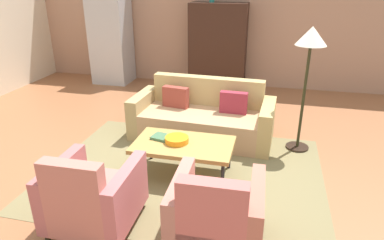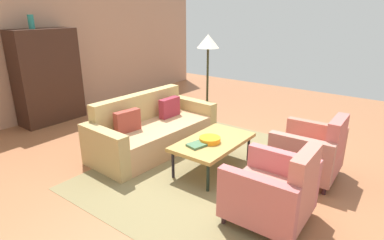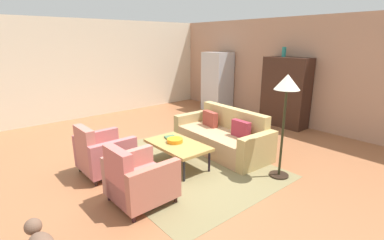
{
  "view_description": "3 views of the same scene",
  "coord_description": "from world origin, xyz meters",
  "views": [
    {
      "loc": [
        0.96,
        -3.68,
        2.3
      ],
      "look_at": [
        -0.03,
        0.47,
        0.51
      ],
      "focal_mm": 32.12,
      "sensor_mm": 36.0,
      "label": 1
    },
    {
      "loc": [
        -3.4,
        -2.28,
        2.14
      ],
      "look_at": [
        0.14,
        0.39,
        0.59
      ],
      "focal_mm": 29.74,
      "sensor_mm": 36.0,
      "label": 2
    },
    {
      "loc": [
        3.79,
        -2.94,
        2.23
      ],
      "look_at": [
        -0.23,
        0.43,
        0.73
      ],
      "focal_mm": 26.42,
      "sensor_mm": 36.0,
      "label": 3
    }
  ],
  "objects": [
    {
      "name": "refrigerator",
      "position": [
        -2.64,
        3.53,
        0.93
      ],
      "size": [
        0.8,
        0.73,
        1.85
      ],
      "color": "#B7BABF",
      "rests_on": "ground"
    },
    {
      "name": "wall_back",
      "position": [
        0.0,
        3.98,
        1.4
      ],
      "size": [
        9.06,
        0.12,
        2.8
      ],
      "primitive_type": "cube",
      "color": "tan",
      "rests_on": "ground"
    },
    {
      "name": "area_rug",
      "position": [
        -0.01,
        -0.04,
        0.0
      ],
      "size": [
        3.4,
        2.6,
        0.01
      ],
      "primitive_type": "cube",
      "color": "olive",
      "rests_on": "ground"
    },
    {
      "name": "ground_plane",
      "position": [
        0.0,
        0.0,
        0.0
      ],
      "size": [
        10.87,
        10.87,
        0.0
      ],
      "primitive_type": "plane",
      "color": "#9E623D"
    },
    {
      "name": "wall_left",
      "position": [
        -4.53,
        0.0,
        1.4
      ],
      "size": [
        0.12,
        7.95,
        2.8
      ],
      "primitive_type": "cube",
      "color": "beige",
      "rests_on": "ground"
    },
    {
      "name": "cabinet",
      "position": [
        -0.22,
        3.63,
        0.9
      ],
      "size": [
        1.2,
        0.51,
        1.8
      ],
      "color": "#361F16",
      "rests_on": "ground"
    },
    {
      "name": "vase_tall",
      "position": [
        -0.37,
        3.63,
        1.92
      ],
      "size": [
        0.11,
        0.11,
        0.25
      ],
      "primitive_type": "cylinder",
      "color": "#23776D",
      "rests_on": "cabinet"
    },
    {
      "name": "armchair_right",
      "position": [
        0.6,
        -1.25,
        0.34
      ],
      "size": [
        0.82,
        0.82,
        0.88
      ],
      "rotation": [
        0.0,
        0.0,
        0.03
      ],
      "color": "#33241F",
      "rests_on": "ground"
    },
    {
      "name": "fruit_bowl",
      "position": [
        -0.09,
        -0.09,
        0.47
      ],
      "size": [
        0.29,
        0.29,
        0.07
      ],
      "primitive_type": "cylinder",
      "color": "orange",
      "rests_on": "coffee_table"
    },
    {
      "name": "coffee_table",
      "position": [
        -0.01,
        -0.09,
        0.4
      ],
      "size": [
        1.2,
        0.7,
        0.44
      ],
      "color": "black",
      "rests_on": "ground"
    },
    {
      "name": "couch",
      "position": [
        -0.0,
        1.1,
        0.29
      ],
      "size": [
        2.14,
        1.0,
        0.86
      ],
      "rotation": [
        0.0,
        0.0,
        3.09
      ],
      "color": "tan",
      "rests_on": "ground"
    },
    {
      "name": "armchair_left",
      "position": [
        -0.6,
        -1.25,
        0.34
      ],
      "size": [
        0.81,
        0.81,
        0.88
      ],
      "rotation": [
        0.0,
        0.0,
        0.02
      ],
      "color": "#342022",
      "rests_on": "ground"
    },
    {
      "name": "floor_lamp",
      "position": [
        1.41,
        0.98,
        1.44
      ],
      "size": [
        0.4,
        0.4,
        1.72
      ],
      "color": "black",
      "rests_on": "ground"
    },
    {
      "name": "book_stack",
      "position": [
        -0.3,
        -0.03,
        0.45
      ],
      "size": [
        0.27,
        0.24,
        0.03
      ],
      "color": "#426B48",
      "rests_on": "coffee_table"
    }
  ]
}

